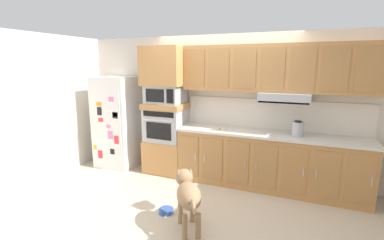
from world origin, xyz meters
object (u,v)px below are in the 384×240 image
Objects in this scene: screwdriver at (220,129)px; electric_kettle at (298,129)px; built_in_oven at (166,124)px; refrigerator at (118,122)px; microwave at (166,94)px; dog_food_bowl at (166,211)px; dog at (188,193)px.

screwdriver is 1.21m from electric_kettle.
refrigerator is at bearing -176.25° from built_in_oven.
screwdriver is (2.10, -0.02, 0.05)m from refrigerator.
electric_kettle is (2.27, -0.05, 0.13)m from built_in_oven.
refrigerator reaches higher than screwdriver.
microwave is (1.04, 0.07, 0.58)m from refrigerator.
built_in_oven is 0.56m from microwave.
built_in_oven is at bearing 175.49° from screwdriver.
screwdriver is at bearing 74.75° from dog_food_bowl.
microwave reaches higher than dog_food_bowl.
dog is (0.05, -1.46, -0.48)m from screwdriver.
dog is at bearing -54.30° from microwave.
microwave reaches higher than screwdriver.
built_in_oven is at bearing 2.56° from dog.
dog is at bearing -127.61° from electric_kettle.
built_in_oven is 1.96m from dog.
refrigerator is 2.73× the size of microwave.
refrigerator is 1.19m from microwave.
refrigerator is 8.80× the size of dog_food_bowl.
screwdriver is at bearing -4.51° from microwave.
built_in_oven is 0.85× the size of dog.
microwave is 4.85× the size of screwdriver.
dog is 4.11× the size of dog_food_bowl.
screwdriver is 0.66× the size of dog_food_bowl.
built_in_oven is 1.09× the size of microwave.
screwdriver is 0.55× the size of electric_kettle.
refrigerator is at bearing -179.64° from electric_kettle.
screwdriver is (1.06, -0.08, -0.53)m from microwave.
electric_kettle is (1.21, 0.04, 0.10)m from screwdriver.
refrigerator is 1.04m from built_in_oven.
microwave is (0.00, -0.00, 0.56)m from built_in_oven.
electric_kettle is 2.27m from dog_food_bowl.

